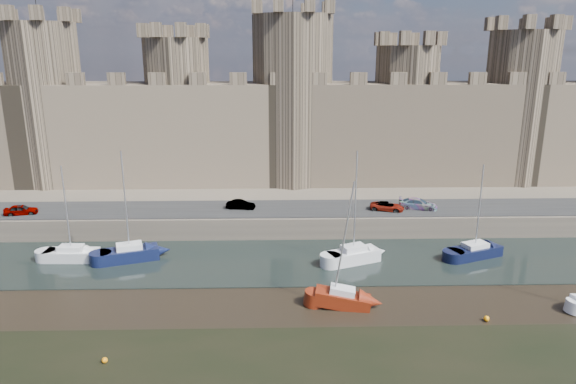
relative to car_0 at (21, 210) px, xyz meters
name	(u,v)px	position (x,y,z in m)	size (l,w,h in m)	color
water_channel	(280,261)	(29.87, -8.46, -3.07)	(160.00, 12.00, 0.08)	black
quay	(278,170)	(29.87, 27.54, -1.86)	(160.00, 60.00, 2.50)	#4C443A
road	(280,209)	(29.87, 1.54, -0.56)	(160.00, 7.00, 0.10)	black
castle	(274,118)	(29.23, 15.54, 8.56)	(108.50, 11.00, 29.00)	#42382B
car_0	(21,210)	(0.00, 0.00, 0.00)	(1.45, 3.60, 1.23)	gray
car_1	(241,205)	(25.21, 1.55, -0.05)	(1.19, 3.42, 1.13)	gray
car_2	(418,204)	(46.45, 1.14, 0.04)	(1.84, 4.52, 1.31)	gray
car_3	(387,206)	(42.59, 0.53, -0.07)	(1.82, 3.94, 1.10)	gray
sailboat_0	(72,254)	(8.45, -7.74, -2.33)	(5.39, 2.25, 9.94)	silver
sailboat_1	(130,253)	(14.43, -7.89, -2.24)	(6.09, 3.92, 11.38)	black
sailboat_2	(353,255)	(37.27, -8.94, -2.22)	(5.71, 3.91, 11.48)	silver
sailboat_3	(475,251)	(50.13, -7.86, -2.35)	(6.02, 4.06, 9.83)	black
sailboat_4	(342,298)	(34.98, -18.10, -2.32)	(4.91, 2.52, 10.96)	maroon
buoy_1	(105,360)	(17.52, -25.81, -2.91)	(0.41, 0.41, 0.41)	orange
buoy_3	(486,319)	(46.20, -20.84, -2.88)	(0.47, 0.47, 0.47)	orange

